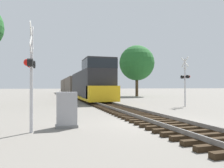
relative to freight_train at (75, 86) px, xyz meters
name	(u,v)px	position (x,y,z in m)	size (l,w,h in m)	color
ground_plane	(157,123)	(0.00, -33.47, -1.96)	(400.00, 400.00, 0.00)	slate
rail_track_bed	(157,120)	(0.00, -33.47, -1.82)	(2.60, 160.00, 0.31)	black
freight_train	(75,86)	(0.00, 0.00, 0.00)	(3.03, 48.98, 4.64)	#232326
crossing_signal_near	(31,69)	(-5.65, -34.15, 0.45)	(0.37, 1.01, 4.12)	#B7B7BC
crossing_signal_far	(185,78)	(6.47, -26.39, 0.51)	(0.40, 1.01, 4.35)	#B7B7BC
relay_cabinet	(67,110)	(-4.26, -33.47, -1.22)	(0.92, 0.57, 1.50)	slate
tree_mid_background	(137,63)	(10.38, -6.22, 4.08)	(6.36, 6.36, 9.23)	#473521
tree_deep_background	(102,71)	(8.06, 11.13, 3.77)	(6.52, 6.52, 9.00)	brown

